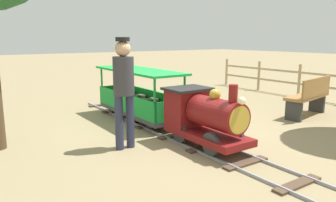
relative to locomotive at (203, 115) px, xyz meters
name	(u,v)px	position (x,y,z in m)	size (l,w,h in m)	color
ground_plane	(168,132)	(0.00, -0.93, -0.48)	(60.00, 60.00, 0.00)	#8C7A56
track	(164,130)	(0.00, -1.04, -0.47)	(0.71, 6.05, 0.04)	gray
locomotive	(203,115)	(0.00, 0.00, 0.00)	(0.67, 1.45, 0.97)	maroon
passenger_car	(139,99)	(0.00, -1.94, -0.06)	(0.77, 2.35, 0.97)	#3F3F3F
conductor_person	(124,84)	(1.00, -0.59, 0.47)	(0.30, 0.30, 1.62)	#282D47
park_bench	(309,97)	(-3.05, -0.22, -0.07)	(1.35, 0.62, 0.82)	olive
fence_section	(324,82)	(-4.96, -1.04, 0.00)	(0.08, 7.13, 0.90)	tan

